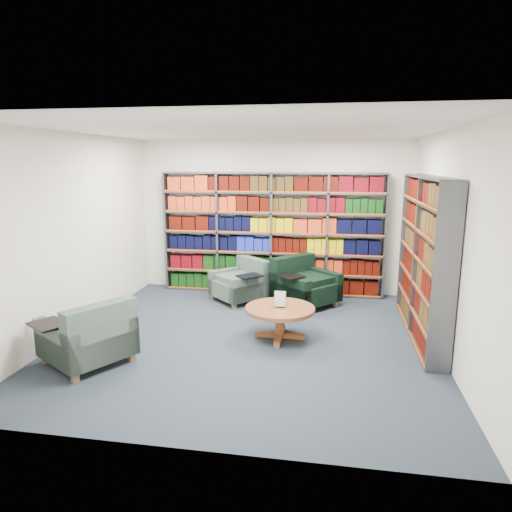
% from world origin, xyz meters
% --- Properties ---
extents(room_shell, '(5.02, 5.02, 2.82)m').
position_xyz_m(room_shell, '(0.00, 0.00, 1.40)').
color(room_shell, '#1D2630').
rests_on(room_shell, ground).
extents(bookshelf_back, '(4.00, 0.28, 2.20)m').
position_xyz_m(bookshelf_back, '(0.00, 2.34, 1.10)').
color(bookshelf_back, '#47494F').
rests_on(bookshelf_back, ground).
extents(bookshelf_right, '(0.28, 2.50, 2.20)m').
position_xyz_m(bookshelf_right, '(2.34, 0.60, 1.10)').
color(bookshelf_right, '#47494F').
rests_on(bookshelf_right, ground).
extents(chair_teal_left, '(1.12, 1.12, 0.72)m').
position_xyz_m(chair_teal_left, '(-0.44, 1.79, 0.29)').
color(chair_teal_left, '#012D40').
rests_on(chair_teal_left, ground).
extents(chair_green_right, '(1.24, 1.24, 0.80)m').
position_xyz_m(chair_green_right, '(0.61, 1.72, 0.32)').
color(chair_green_right, black).
rests_on(chair_green_right, ground).
extents(chair_teal_front, '(1.22, 1.22, 0.81)m').
position_xyz_m(chair_teal_front, '(-1.73, -1.08, 0.33)').
color(chair_teal_front, '#012D40').
rests_on(chair_teal_front, ground).
extents(coffee_table, '(0.96, 0.96, 0.67)m').
position_xyz_m(coffee_table, '(0.42, 0.10, 0.36)').
color(coffee_table, brown).
rests_on(coffee_table, ground).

